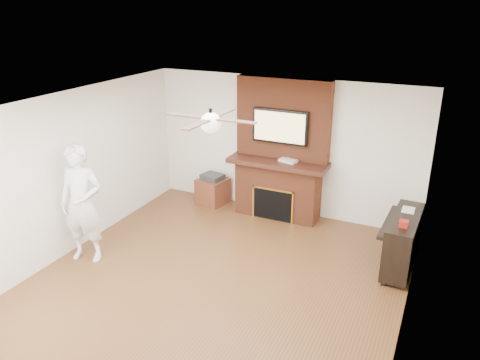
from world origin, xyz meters
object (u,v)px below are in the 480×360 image
at_px(fireplace, 280,163).
at_px(side_table, 213,190).
at_px(person, 82,204).
at_px(piano, 402,241).

relative_size(fireplace, side_table, 4.12).
relative_size(person, side_table, 3.01).
bearing_deg(side_table, fireplace, 14.58).
distance_m(fireplace, piano, 2.56).
xyz_separation_m(person, side_table, (0.76, 2.67, -0.64)).
distance_m(person, side_table, 2.85).
bearing_deg(fireplace, side_table, -177.14).
relative_size(fireplace, person, 1.37).
bearing_deg(person, side_table, 59.27).
bearing_deg(side_table, person, -94.15).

